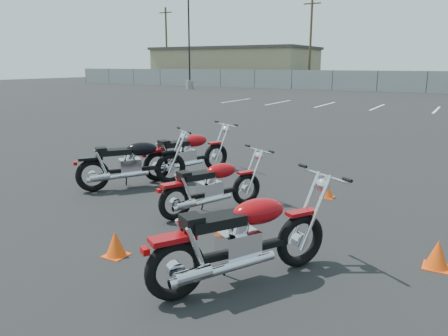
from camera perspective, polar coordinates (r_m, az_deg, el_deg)
The scene contains 14 objects.
ground at distance 7.17m, azimuth -3.80°, elevation -5.84°, with size 120.00×120.00×0.00m, color black.
motorcycle_front_red at distance 9.43m, azimuth -4.79°, elevation 1.92°, with size 1.28×2.14×1.07m.
motorcycle_second_black at distance 8.65m, azimuth -11.91°, elevation 0.66°, with size 1.69×2.01×1.09m.
motorcycle_third_red at distance 7.04m, azimuth -1.53°, elevation -2.39°, with size 1.25×1.92×0.98m.
motorcycle_rear_red at distance 4.80m, azimuth 2.44°, elevation -9.15°, with size 1.61×2.20×1.14m.
training_cone_near at distance 8.13m, azimuth 13.36°, elevation -2.82°, with size 0.24×0.24×0.28m.
training_cone_far at distance 5.84m, azimuth 26.11°, elevation -10.06°, with size 0.29×0.29×0.35m.
training_cone_extra at distance 5.73m, azimuth -13.99°, elevation -9.57°, with size 0.27×0.27×0.33m.
light_pole_west at distance 43.06m, azimuth -4.54°, elevation 13.55°, with size 0.80×0.70×9.69m.
chainlink_fence at distance 40.82m, azimuth 24.97°, elevation 10.16°, with size 80.06×0.06×1.80m.
tan_building_west at distance 54.15m, azimuth 1.50°, elevation 13.22°, with size 18.40×10.40×4.30m.
utility_pole_a at distance 56.01m, azimuth -7.52°, elevation 15.70°, with size 1.80×0.24×9.00m.
utility_pole_b at distance 48.33m, azimuth 11.23°, elevation 15.95°, with size 1.80×0.24×9.00m.
parking_line_stripes at distance 26.48m, azimuth 16.21°, elevation 7.80°, with size 15.12×4.00×0.01m.
Camera 1 is at (3.77, -5.62, 2.36)m, focal length 35.00 mm.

